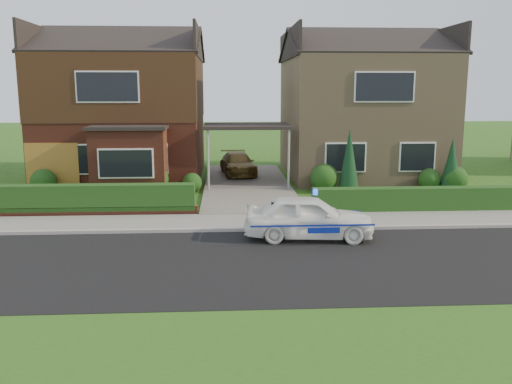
{
  "coord_description": "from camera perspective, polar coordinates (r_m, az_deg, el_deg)",
  "views": [
    {
      "loc": [
        -0.99,
        -13.05,
        4.3
      ],
      "look_at": [
        -0.04,
        3.5,
        1.15
      ],
      "focal_mm": 38.0,
      "sensor_mm": 36.0,
      "label": 1
    }
  ],
  "objects": [
    {
      "name": "dwarf_wall",
      "position": [
        19.41,
        -17.57,
        -2.01
      ],
      "size": [
        7.7,
        0.25,
        0.36
      ],
      "primitive_type": "cube",
      "color": "brown",
      "rests_on": "ground"
    },
    {
      "name": "hedge_left",
      "position": [
        19.59,
        -17.44,
        -2.43
      ],
      "size": [
        7.5,
        0.55,
        0.9
      ],
      "primitive_type": "cube",
      "color": "#113513",
      "rests_on": "ground"
    },
    {
      "name": "carport_link",
      "position": [
        24.08,
        -0.94,
        6.84
      ],
      "size": [
        3.8,
        3.0,
        2.77
      ],
      "color": "black",
      "rests_on": "ground"
    },
    {
      "name": "conifer_b",
      "position": [
        24.44,
        19.87,
        2.59
      ],
      "size": [
        0.9,
        0.9,
        2.2
      ],
      "primitive_type": "cone",
      "color": "black",
      "rests_on": "ground"
    },
    {
      "name": "potted_plant_b",
      "position": [
        22.25,
        -24.07,
        -0.37
      ],
      "size": [
        0.51,
        0.47,
        0.74
      ],
      "primitive_type": "imported",
      "rotation": [
        0.0,
        0.0,
        0.42
      ],
      "color": "gray",
      "rests_on": "ground"
    },
    {
      "name": "conifer_a",
      "position": [
        23.04,
        9.77,
        3.12
      ],
      "size": [
        0.9,
        0.9,
        2.6
      ],
      "primitive_type": "cone",
      "color": "black",
      "rests_on": "ground"
    },
    {
      "name": "hedge_right",
      "position": [
        20.07,
        16.57,
        -2.07
      ],
      "size": [
        7.5,
        0.55,
        0.8
      ],
      "primitive_type": "cube",
      "color": "#113513",
      "rests_on": "ground"
    },
    {
      "name": "garage_door",
      "position": [
        24.34,
        -20.63,
        2.39
      ],
      "size": [
        2.2,
        0.1,
        2.1
      ],
      "primitive_type": "cube",
      "color": "brown",
      "rests_on": "ground"
    },
    {
      "name": "house_left",
      "position": [
        27.38,
        -13.56,
        9.44
      ],
      "size": [
        7.5,
        9.53,
        7.25
      ],
      "color": "brown",
      "rests_on": "ground"
    },
    {
      "name": "shrub_right_near",
      "position": [
        23.13,
        7.19,
        1.47
      ],
      "size": [
        1.2,
        1.2,
        1.2
      ],
      "primitive_type": "sphere",
      "color": "#113513",
      "rests_on": "ground"
    },
    {
      "name": "sidewalk",
      "position": [
        17.69,
        0.01,
        -3.14
      ],
      "size": [
        60.0,
        2.0,
        0.1
      ],
      "primitive_type": "cube",
      "color": "slate",
      "rests_on": "ground"
    },
    {
      "name": "police_car",
      "position": [
        15.83,
        5.58,
        -2.67
      ],
      "size": [
        3.44,
        3.86,
        1.44
      ],
      "rotation": [
        0.0,
        0.0,
        1.49
      ],
      "color": "white",
      "rests_on": "ground"
    },
    {
      "name": "kerb",
      "position": [
        16.67,
        0.22,
        -3.98
      ],
      "size": [
        60.0,
        0.16,
        0.12
      ],
      "primitive_type": "cube",
      "color": "#9E9993",
      "rests_on": "ground"
    },
    {
      "name": "shrub_left_mid",
      "position": [
        22.84,
        -10.83,
        1.39
      ],
      "size": [
        1.32,
        1.32,
        1.32
      ],
      "primitive_type": "sphere",
      "color": "#113513",
      "rests_on": "ground"
    },
    {
      "name": "potted_plant_c",
      "position": [
        22.58,
        -13.87,
        0.38
      ],
      "size": [
        0.46,
        0.46,
        0.71
      ],
      "primitive_type": "imported",
      "rotation": [
        0.0,
        0.0,
        1.4
      ],
      "color": "gray",
      "rests_on": "ground"
    },
    {
      "name": "shrub_left_near",
      "position": [
        23.02,
        -6.76,
        0.98
      ],
      "size": [
        0.84,
        0.84,
        0.84
      ],
      "primitive_type": "sphere",
      "color": "#113513",
      "rests_on": "ground"
    },
    {
      "name": "grass_verge",
      "position": [
        9.18,
        3.44,
        -17.22
      ],
      "size": [
        60.0,
        4.0,
        0.01
      ],
      "primitive_type": "cube",
      "color": "#254E14",
      "rests_on": "ground"
    },
    {
      "name": "potted_plant_a",
      "position": [
        19.78,
        -13.71,
        -0.99
      ],
      "size": [
        0.44,
        0.33,
        0.76
      ],
      "primitive_type": "imported",
      "rotation": [
        0.0,
        0.0,
        -0.17
      ],
      "color": "gray",
      "rests_on": "ground"
    },
    {
      "name": "driveway",
      "position": [
        24.44,
        -0.92,
        0.76
      ],
      "size": [
        3.8,
        12.0,
        0.12
      ],
      "primitive_type": "cube",
      "color": "#666059",
      "rests_on": "ground"
    },
    {
      "name": "shrub_left_far",
      "position": [
        24.06,
        -21.44,
        1.02
      ],
      "size": [
        1.08,
        1.08,
        1.08
      ],
      "primitive_type": "sphere",
      "color": "#113513",
      "rests_on": "ground"
    },
    {
      "name": "road",
      "position": [
        13.77,
        1.0,
        -7.44
      ],
      "size": [
        60.0,
        6.0,
        0.02
      ],
      "primitive_type": "cube",
      "color": "black",
      "rests_on": "ground"
    },
    {
      "name": "shrub_right_mid",
      "position": [
        24.5,
        17.78,
        1.27
      ],
      "size": [
        0.96,
        0.96,
        0.96
      ],
      "primitive_type": "sphere",
      "color": "#113513",
      "rests_on": "ground"
    },
    {
      "name": "house_right",
      "position": [
        27.89,
        10.94,
        9.26
      ],
      "size": [
        7.5,
        8.06,
        7.25
      ],
      "color": "#987D5D",
      "rests_on": "ground"
    },
    {
      "name": "shrub_right_far",
      "position": [
        24.59,
        20.21,
        1.3
      ],
      "size": [
        1.08,
        1.08,
        1.08
      ],
      "primitive_type": "sphere",
      "color": "#113513",
      "rests_on": "ground"
    },
    {
      "name": "ground",
      "position": [
        13.77,
        1.0,
        -7.44
      ],
      "size": [
        120.0,
        120.0,
        0.0
      ],
      "primitive_type": "plane",
      "color": "#254E14",
      "rests_on": "ground"
    },
    {
      "name": "driveway_car",
      "position": [
        27.02,
        -1.92,
        3.0
      ],
      "size": [
        1.96,
        3.85,
        1.07
      ],
      "primitive_type": "imported",
      "rotation": [
        0.0,
        0.0,
        0.13
      ],
      "color": "brown",
      "rests_on": "driveway"
    }
  ]
}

